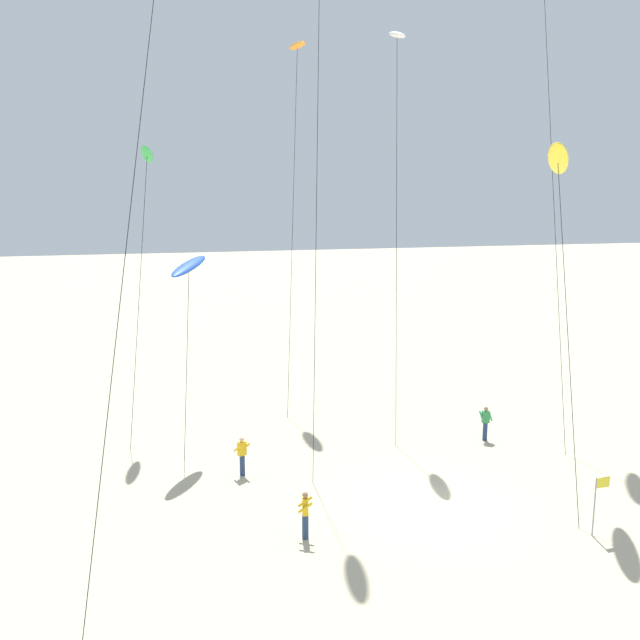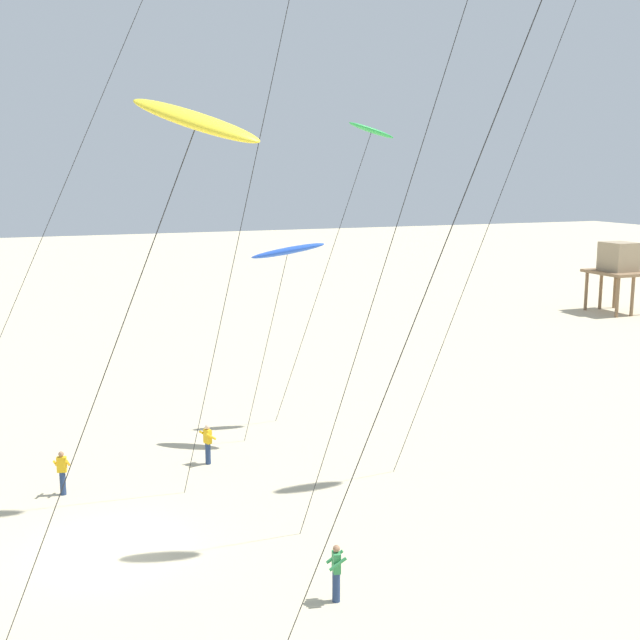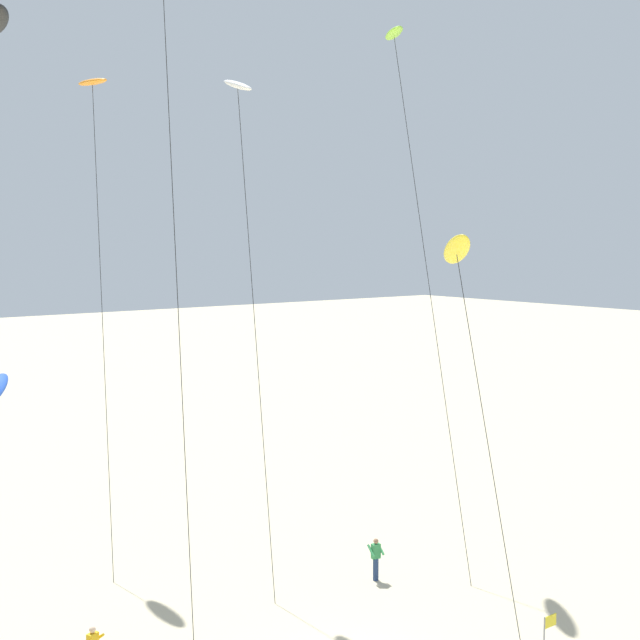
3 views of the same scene
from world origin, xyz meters
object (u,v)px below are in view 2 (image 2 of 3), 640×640
(kite_green, at_px, (370,136))
(stilt_house, at_px, (618,263))
(kite_blue, at_px, (287,252))
(kite_flyer_middle, at_px, (62,472))
(kite_flyer_nearest, at_px, (336,571))
(kite_yellow, at_px, (195,123))
(kite_flyer_furthest, at_px, (208,443))

(kite_green, height_order, stilt_house, kite_green)
(stilt_house, bearing_deg, kite_blue, -60.57)
(kite_flyer_middle, relative_size, stilt_house, 0.28)
(kite_green, xyz_separation_m, kite_flyer_nearest, (14.75, -7.90, -12.43))
(kite_green, distance_m, kite_yellow, 19.08)
(kite_flyer_middle, bearing_deg, kite_green, 105.81)
(kite_flyer_nearest, bearing_deg, kite_flyer_middle, -149.26)
(kite_yellow, bearing_deg, kite_flyer_middle, -166.54)
(kite_blue, height_order, kite_flyer_furthest, kite_blue)
(kite_blue, bearing_deg, kite_flyer_middle, -75.01)
(kite_green, relative_size, kite_flyer_furthest, 8.38)
(kite_flyer_nearest, distance_m, kite_flyer_furthest, 11.84)
(kite_flyer_nearest, relative_size, stilt_house, 0.28)
(kite_flyer_nearest, bearing_deg, stilt_house, 130.31)
(kite_flyer_middle, bearing_deg, kite_flyer_nearest, 30.74)
(kite_green, distance_m, kite_flyer_furthest, 15.35)
(kite_green, distance_m, kite_flyer_middle, 19.35)
(kite_green, height_order, kite_blue, kite_green)
(kite_flyer_middle, bearing_deg, stilt_house, 116.65)
(kite_yellow, xyz_separation_m, kite_flyer_furthest, (-12.20, 3.10, -11.94))
(kite_blue, height_order, kite_yellow, kite_yellow)
(kite_blue, bearing_deg, kite_flyer_furthest, -69.48)
(kite_yellow, bearing_deg, kite_flyer_furthest, 165.73)
(kite_blue, bearing_deg, kite_yellow, -27.51)
(kite_yellow, relative_size, kite_flyer_nearest, 8.16)
(kite_blue, relative_size, stilt_house, 1.51)
(kite_blue, bearing_deg, kite_green, 107.60)
(kite_blue, bearing_deg, stilt_house, 119.43)
(kite_flyer_nearest, relative_size, kite_flyer_middle, 1.00)
(kite_green, distance_m, kite_flyer_nearest, 20.85)
(kite_flyer_middle, height_order, stilt_house, stilt_house)
(kite_green, relative_size, stilt_house, 2.37)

